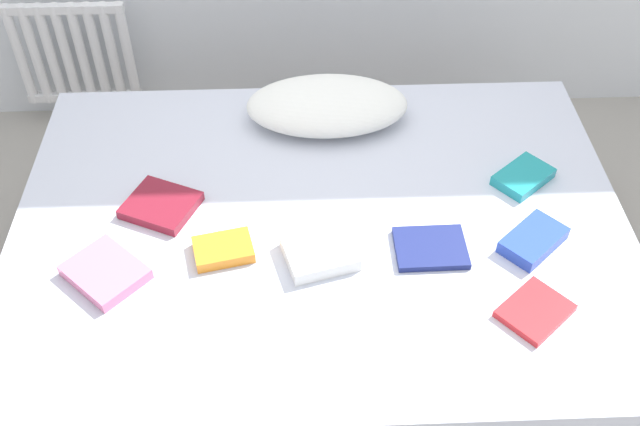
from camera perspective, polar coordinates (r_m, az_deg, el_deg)
ground_plane at (r=2.72m, az=0.04°, el=-7.95°), size 8.00×8.00×0.00m
bed at (r=2.53m, az=0.05°, el=-4.55°), size 2.00×1.50×0.50m
radiator at (r=3.51m, az=-18.49°, el=11.56°), size 0.52×0.04×0.49m
pillow at (r=2.70m, az=0.55°, el=8.35°), size 0.58×0.35×0.14m
textbook_orange at (r=2.25m, az=-7.50°, el=-2.82°), size 0.20×0.16×0.04m
textbook_white at (r=2.22m, az=-0.02°, el=-3.08°), size 0.25×0.23×0.05m
textbook_teal at (r=2.56m, az=15.46°, el=2.72°), size 0.23×0.22×0.04m
textbook_maroon at (r=2.43m, az=-12.21°, el=0.59°), size 0.27×0.26×0.03m
textbook_red at (r=2.18m, az=16.31°, el=-7.28°), size 0.24×0.24×0.02m
textbook_pink at (r=2.26m, az=-16.28°, el=-4.42°), size 0.28×0.28×0.04m
textbook_navy at (r=2.27m, az=8.55°, el=-2.69°), size 0.22×0.17×0.02m
textbook_blue at (r=2.35m, az=16.18°, el=-2.03°), size 0.24×0.23×0.04m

